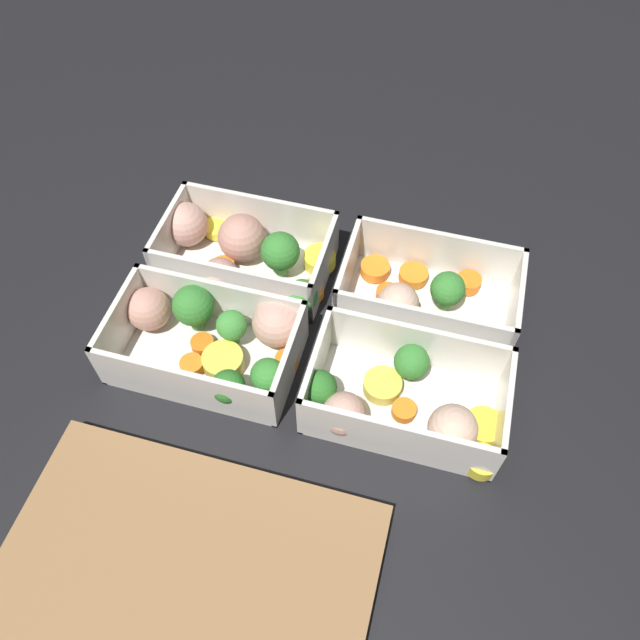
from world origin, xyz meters
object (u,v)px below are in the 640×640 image
at_px(container_near_right, 241,251).
at_px(container_near_left, 424,296).
at_px(container_far_right, 216,337).
at_px(container_far_left, 404,402).

bearing_deg(container_near_right, container_near_left, 178.68).
relative_size(container_near_right, container_far_right, 1.06).
relative_size(container_near_left, container_far_left, 0.93).
bearing_deg(container_far_left, container_far_right, -5.98).
xyz_separation_m(container_near_right, container_far_right, (-0.01, 0.11, -0.00)).
height_order(container_near_right, container_far_right, same).
bearing_deg(container_near_left, container_far_left, 91.73).
relative_size(container_near_left, container_near_right, 0.87).
bearing_deg(container_far_right, container_near_left, -150.17).
distance_m(container_far_left, container_far_right, 0.18).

